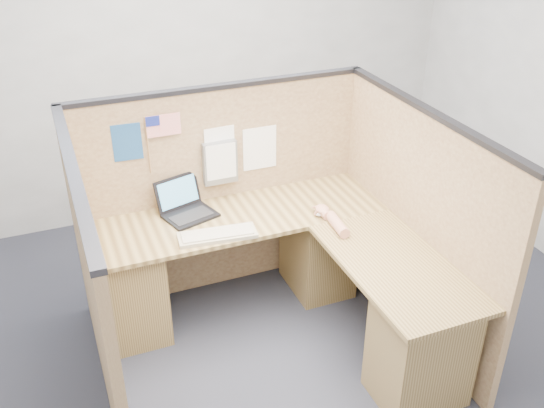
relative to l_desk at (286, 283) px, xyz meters
name	(u,v)px	position (x,y,z in m)	size (l,w,h in m)	color
floor	(276,366)	(-0.18, -0.29, -0.39)	(5.00, 5.00, 0.00)	#21242F
wall_back	(173,55)	(-0.18, 1.96, 1.01)	(5.00, 5.00, 0.00)	#9FA1A4
cubicle_partitions	(251,229)	(-0.18, 0.14, 0.38)	(2.06, 1.83, 1.53)	brown
l_desk	(286,283)	(0.00, 0.00, 0.00)	(1.95, 1.75, 0.73)	brown
laptop	(188,205)	(-0.48, 0.55, 0.39)	(0.38, 0.39, 0.23)	black
keyboard	(217,235)	(-0.39, 0.19, 0.35)	(0.50, 0.22, 0.03)	tan
mouse	(322,212)	(0.33, 0.19, 0.36)	(0.10, 0.06, 0.04)	silver
hand_forearm	(332,220)	(0.34, 0.06, 0.37)	(0.11, 0.37, 0.08)	tan
blue_poster	(127,142)	(-0.80, 0.68, 0.85)	(0.18, 0.00, 0.24)	navy
american_flag	(159,128)	(-0.60, 0.67, 0.91)	(0.23, 0.01, 0.39)	olive
file_holder	(220,163)	(-0.21, 0.66, 0.61)	(0.23, 0.05, 0.30)	slate
paper_left	(220,146)	(-0.20, 0.68, 0.72)	(0.21, 0.00, 0.27)	white
paper_right	(260,148)	(0.08, 0.68, 0.66)	(0.24, 0.00, 0.31)	white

